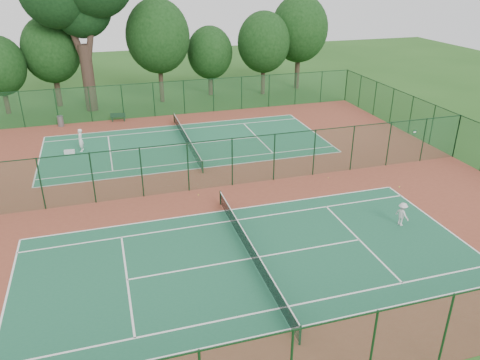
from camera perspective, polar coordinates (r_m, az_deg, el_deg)
The scene contains 19 objects.
ground at distance 32.50m, azimuth -3.54°, elevation -0.95°, with size 120.00×120.00×0.00m, color #234F18.
red_pad at distance 32.50m, azimuth -3.54°, elevation -0.94°, with size 40.00×36.00×0.01m, color brown.
court_near at distance 24.95m, azimuth 1.36°, elevation -9.54°, with size 23.77×10.97×0.01m, color #1C593D.
court_far at distance 40.63m, azimuth -6.52°, elevation 4.35°, with size 23.77×10.97×0.01m, color #1F6443.
fence_north at distance 48.60m, azimuth -8.64°, elevation 9.81°, with size 40.00×0.09×3.50m.
fence_south at distance 17.48m, azimuth 11.20°, elevation -20.64°, with size 40.00×0.09×3.50m.
fence_east at distance 40.86m, azimuth 24.90°, elevation 4.88°, with size 0.09×36.00×3.50m.
fence_divider at distance 31.78m, azimuth -3.63°, elevation 1.91°, with size 40.00×0.09×3.50m.
tennis_net_near at distance 24.66m, azimuth 1.37°, elevation -8.52°, with size 0.10×12.90×0.97m.
tennis_net_far at distance 40.45m, azimuth -6.56°, elevation 5.06°, with size 0.10×12.90×0.97m.
player_near at distance 29.15m, azimuth 19.16°, elevation -3.95°, with size 0.94×0.54×1.45m, color silver.
player_far at distance 40.72m, azimuth -18.87°, elevation 4.62°, with size 0.69×0.45×1.90m, color white.
trash_bin at distance 48.08m, azimuth -21.04°, elevation 6.72°, with size 0.57×0.57×1.02m, color slate.
bench at distance 47.91m, azimuth -14.64°, elevation 7.46°, with size 1.49×0.66×0.89m.
kit_bag at distance 40.75m, azimuth -20.07°, elevation 3.25°, with size 0.83×0.31×0.31m, color silver.
stray_ball_a at distance 31.73m, azimuth -2.40°, elevation -1.50°, with size 0.07×0.07×0.07m, color gold.
stray_ball_b at distance 34.46m, azimuth 10.71°, elevation 0.27°, with size 0.06×0.06×0.06m, color gold.
stray_ball_c at distance 31.47m, azimuth -5.10°, elevation -1.82°, with size 0.07×0.07×0.07m, color yellow.
evergreen_row at distance 55.10m, azimuth -9.02°, elevation 9.66°, with size 39.00×5.00×12.00m, color black, non-canonical shape.
Camera 1 is at (-6.50, -28.56, 14.08)m, focal length 35.00 mm.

